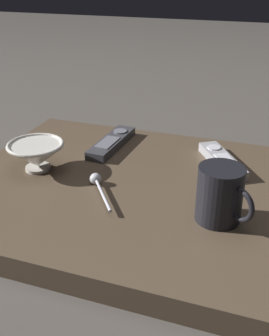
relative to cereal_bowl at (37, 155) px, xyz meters
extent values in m
plane|color=#47423D|center=(-0.01, 0.19, -0.08)|extent=(6.00, 6.00, 0.00)
cube|color=#4C3D2D|center=(-0.01, 0.19, -0.06)|extent=(0.57, 0.66, 0.05)
cylinder|color=beige|center=(0.00, 0.00, -0.03)|extent=(0.05, 0.05, 0.01)
cone|color=beige|center=(0.00, 0.00, 0.00)|extent=(0.12, 0.12, 0.05)
torus|color=beige|center=(0.00, 0.00, 0.02)|extent=(0.12, 0.12, 0.01)
cylinder|color=black|center=(0.06, 0.40, 0.01)|extent=(0.08, 0.08, 0.10)
torus|color=black|center=(0.09, 0.43, 0.02)|extent=(0.04, 0.05, 0.06)
cylinder|color=silver|center=(0.07, 0.18, -0.02)|extent=(0.10, 0.07, 0.01)
sphere|color=silver|center=(0.02, 0.15, -0.02)|extent=(0.02, 0.02, 0.02)
cube|color=#38383D|center=(-0.17, 0.11, -0.03)|extent=(0.19, 0.06, 0.02)
cylinder|color=slate|center=(-0.22, 0.11, -0.01)|extent=(0.03, 0.03, 0.00)
cube|color=slate|center=(-0.14, 0.10, -0.01)|extent=(0.08, 0.04, 0.00)
cube|color=#9E9EA3|center=(-0.15, 0.38, -0.03)|extent=(0.17, 0.13, 0.02)
cylinder|color=silver|center=(-0.19, 0.35, -0.01)|extent=(0.03, 0.03, 0.00)
cube|color=silver|center=(-0.14, 0.39, -0.01)|extent=(0.07, 0.06, 0.00)
camera|label=1|loc=(0.67, 0.46, 0.37)|focal=43.29mm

